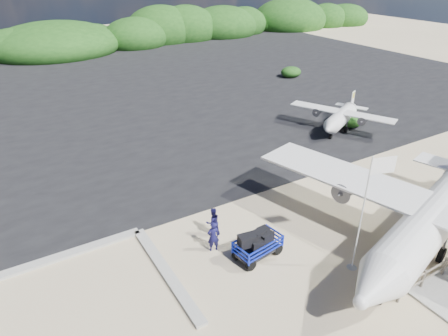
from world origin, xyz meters
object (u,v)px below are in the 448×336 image
at_px(aircraft_large, 265,89).
at_px(baggage_cart, 257,256).
at_px(crew_a, 213,237).
at_px(crew_b, 213,222).
at_px(flagpole, 352,267).
at_px(signboard, 409,261).

bearing_deg(aircraft_large, baggage_cart, 37.67).
height_order(baggage_cart, crew_a, crew_a).
distance_m(crew_a, crew_b, 1.24).
distance_m(flagpole, aircraft_large, 28.27).
xyz_separation_m(signboard, aircraft_large, (10.69, 26.00, 0.00)).
bearing_deg(signboard, aircraft_large, 85.57).
distance_m(baggage_cart, aircraft_large, 27.61).
height_order(baggage_cart, aircraft_large, aircraft_large).
relative_size(signboard, crew_b, 1.06).
relative_size(baggage_cart, aircraft_large, 0.14).
xyz_separation_m(baggage_cart, aircraft_large, (16.58, 22.08, 0.00)).
distance_m(baggage_cart, flagpole, 4.35).
bearing_deg(signboard, crew_a, 162.02).
relative_size(baggage_cart, signboard, 1.48).
height_order(flagpole, signboard, flagpole).
bearing_deg(crew_b, crew_a, 67.04).
relative_size(flagpole, crew_a, 3.52).
relative_size(crew_a, aircraft_large, 0.09).
bearing_deg(flagpole, aircraft_large, 61.90).
xyz_separation_m(crew_a, crew_b, (0.59, 1.09, -0.02)).
xyz_separation_m(flagpole, aircraft_large, (13.32, 24.94, 0.00)).
bearing_deg(signboard, crew_b, 154.55).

